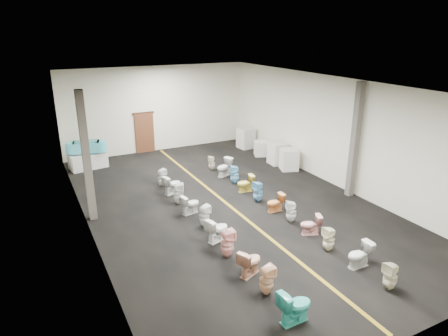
{
  "coord_description": "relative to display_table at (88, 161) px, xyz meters",
  "views": [
    {
      "loc": [
        -6.4,
        -12.35,
        6.32
      ],
      "look_at": [
        0.4,
        1.0,
        1.06
      ],
      "focal_mm": 32.0,
      "sensor_mm": 36.0,
      "label": 1
    }
  ],
  "objects": [
    {
      "name": "toilet_left_5",
      "position": [
        2.48,
        -7.92,
        0.01
      ],
      "size": [
        0.41,
        0.4,
        0.77
      ],
      "primitive_type": "imported",
      "rotation": [
        0.0,
        0.0,
        1.75
      ],
      "color": "white",
      "rests_on": "floor"
    },
    {
      "name": "toilet_left_1",
      "position": [
        2.36,
        -11.92,
        0.03
      ],
      "size": [
        0.38,
        0.37,
        0.79
      ],
      "primitive_type": "imported",
      "rotation": [
        0.0,
        0.0,
        1.62
      ],
      "color": "#ECB78D",
      "rests_on": "floor"
    },
    {
      "name": "appliance_crate_d",
      "position": [
        8.39,
        -0.43,
        0.19
      ],
      "size": [
        0.85,
        0.85,
        1.12
      ],
      "primitive_type": "cube",
      "rotation": [
        0.0,
        0.0,
        0.09
      ],
      "color": "beige",
      "rests_on": "floor"
    },
    {
      "name": "toilet_right_5",
      "position": [
        5.25,
        -8.02,
        -0.03
      ],
      "size": [
        0.67,
        0.39,
        0.67
      ],
      "primitive_type": "imported",
      "rotation": [
        0.0,
        0.0,
        -1.59
      ],
      "color": "#E38C46",
      "rests_on": "floor"
    },
    {
      "name": "toilet_left_3",
      "position": [
        2.29,
        -9.94,
        0.06
      ],
      "size": [
        0.41,
        0.4,
        0.86
      ],
      "primitive_type": "imported",
      "rotation": [
        0.0,
        0.0,
        1.54
      ],
      "color": "#F3B0A9",
      "rests_on": "floor"
    },
    {
      "name": "toilet_left_7",
      "position": [
        2.36,
        -5.8,
        0.05
      ],
      "size": [
        0.48,
        0.47,
        0.83
      ],
      "primitive_type": "imported",
      "rotation": [
        0.0,
        0.0,
        1.27
      ],
      "color": "white",
      "rests_on": "floor"
    },
    {
      "name": "floor",
      "position": [
        3.99,
        -6.61,
        -0.37
      ],
      "size": [
        16.0,
        16.0,
        0.0
      ],
      "primitive_type": "plane",
      "color": "black",
      "rests_on": "ground"
    },
    {
      "name": "column_right",
      "position": [
        8.74,
        -8.11,
        1.88
      ],
      "size": [
        0.25,
        0.25,
        4.5
      ],
      "primitive_type": "cube",
      "color": "#59544C",
      "rests_on": "floor"
    },
    {
      "name": "toilet_right_2",
      "position": [
        5.14,
        -11.02,
        0.02
      ],
      "size": [
        0.36,
        0.35,
        0.77
      ],
      "primitive_type": "imported",
      "rotation": [
        0.0,
        0.0,
        -1.59
      ],
      "color": "#EFE7C2",
      "rests_on": "floor"
    },
    {
      "name": "toilet_right_0",
      "position": [
        5.25,
        -13.2,
        0.02
      ],
      "size": [
        0.37,
        0.36,
        0.78
      ],
      "primitive_type": "imported",
      "rotation": [
        0.0,
        0.0,
        -1.53
      ],
      "color": "beige",
      "rests_on": "floor"
    },
    {
      "name": "toilet_right_6",
      "position": [
        5.14,
        -7.01,
        0.04
      ],
      "size": [
        0.41,
        0.41,
        0.83
      ],
      "primitive_type": "imported",
      "rotation": [
        0.0,
        0.0,
        -1.48
      ],
      "color": "#6AADD8",
      "rests_on": "floor"
    },
    {
      "name": "toilet_left_4",
      "position": [
        2.44,
        -8.97,
        0.02
      ],
      "size": [
        0.86,
        0.64,
        0.78
      ],
      "primitive_type": "imported",
      "rotation": [
        0.0,
        0.0,
        1.86
      ],
      "color": "white",
      "rests_on": "floor"
    },
    {
      "name": "toilet_right_7",
      "position": [
        5.22,
        -5.91,
        -0.02
      ],
      "size": [
        0.73,
        0.47,
        0.7
      ],
      "primitive_type": "imported",
      "rotation": [
        0.0,
        0.0,
        -1.68
      ],
      "color": "#E1CA50",
      "rests_on": "floor"
    },
    {
      "name": "toilet_right_1",
      "position": [
        5.32,
        -12.08,
        -0.0
      ],
      "size": [
        0.74,
        0.43,
        0.74
      ],
      "primitive_type": "imported",
      "rotation": [
        0.0,
        0.0,
        -1.6
      ],
      "color": "silver",
      "rests_on": "floor"
    },
    {
      "name": "back_door",
      "position": [
        3.19,
        1.33,
        0.68
      ],
      "size": [
        1.0,
        0.1,
        2.1
      ],
      "primitive_type": "cube",
      "color": "#562D19",
      "rests_on": "floor"
    },
    {
      "name": "appliance_crate_b",
      "position": [
        8.39,
        -3.54,
        0.16
      ],
      "size": [
        0.82,
        0.82,
        1.06
      ],
      "primitive_type": "cube",
      "rotation": [
        0.0,
        0.0,
        -0.07
      ],
      "color": "silver",
      "rests_on": "floor"
    },
    {
      "name": "toilet_left_0",
      "position": [
        2.39,
        -13.05,
        0.04
      ],
      "size": [
        0.83,
        0.49,
        0.83
      ],
      "primitive_type": "imported",
      "rotation": [
        0.0,
        0.0,
        1.61
      ],
      "color": "#34B6A7",
      "rests_on": "floor"
    },
    {
      "name": "wall_left",
      "position": [
        -1.01,
        -6.61,
        1.88
      ],
      "size": [
        0.0,
        16.0,
        16.0
      ],
      "primitive_type": "plane",
      "rotation": [
        1.57,
        0.0,
        1.57
      ],
      "color": "beige",
      "rests_on": "ground"
    },
    {
      "name": "appliance_crate_a",
      "position": [
        8.39,
        -4.49,
        0.13
      ],
      "size": [
        0.98,
        0.98,
        0.99
      ],
      "primitive_type": "cube",
      "rotation": [
        0.0,
        0.0,
        -0.34
      ],
      "color": "silver",
      "rests_on": "floor"
    },
    {
      "name": "aisle_stripe",
      "position": [
        3.99,
        -6.61,
        -0.37
      ],
      "size": [
        0.12,
        15.6,
        0.01
      ],
      "primitive_type": "cube",
      "color": "olive",
      "rests_on": "floor"
    },
    {
      "name": "appliance_crate_c",
      "position": [
        8.39,
        -2.04,
        0.01
      ],
      "size": [
        0.88,
        0.88,
        0.76
      ],
      "primitive_type": "cube",
      "rotation": [
        0.0,
        0.0,
        -0.4
      ],
      "color": "white",
      "rests_on": "floor"
    },
    {
      "name": "ceiling",
      "position": [
        3.99,
        -6.61,
        4.13
      ],
      "size": [
        16.0,
        16.0,
        0.0
      ],
      "primitive_type": "plane",
      "rotation": [
        3.14,
        0.0,
        0.0
      ],
      "color": "black",
      "rests_on": "ground"
    },
    {
      "name": "display_table",
      "position": [
        0.0,
        0.0,
        0.0
      ],
      "size": [
        1.79,
        1.11,
        0.74
      ],
      "primitive_type": "cube",
      "rotation": [
        0.0,
        0.0,
        0.18
      ],
      "color": "silver",
      "rests_on": "floor"
    },
    {
      "name": "toilet_left_9",
      "position": [
        2.38,
        -3.79,
        0.01
      ],
      "size": [
        0.43,
        0.42,
        0.76
      ],
      "primitive_type": "imported",
      "rotation": [
        0.0,
        0.0,
        1.85
      ],
      "color": "silver",
      "rests_on": "floor"
    },
    {
      "name": "toilet_left_2",
      "position": [
        2.42,
        -11.01,
        0.01
      ],
      "size": [
        0.86,
        0.7,
        0.77
      ],
      "primitive_type": "imported",
      "rotation": [
        0.0,
        0.0,
        1.99
      ],
      "color": "tan",
      "rests_on": "floor"
    },
    {
      "name": "toilet_right_3",
      "position": [
        5.3,
        -9.97,
        -0.03
      ],
      "size": [
        0.75,
        0.59,
        0.68
      ],
      "primitive_type": "imported",
      "rotation": [
        0.0,
        0.0,
        -1.93
      ],
      "color": "#E19C96",
      "rests_on": "floor"
    },
    {
      "name": "wall_front",
      "position": [
        3.99,
        -14.61,
        1.88
      ],
      "size": [
        10.0,
        0.0,
        10.0
      ],
      "primitive_type": "plane",
      "rotation": [
        -1.57,
        0.0,
        0.0
      ],
      "color": "beige",
      "rests_on": "ground"
    },
    {
      "name": "toilet_left_6",
      "position": [
        2.43,
        -6.77,
        -0.01
      ],
      "size": [
        0.77,
        0.54,
        0.72
      ],
      "primitive_type": "imported",
      "rotation": [
        0.0,
        0.0,
        1.79
      ],
      "color": "silver",
      "rests_on": "floor"
    },
    {
      "name": "toilet_right_9",
      "position": [
        5.29,
        -3.87,
        0.03
      ],
      "size": [
        0.9,
        0.72,
        0.81
      ],
      "primitive_type": "imported",
      "rotation": [
        0.0,
        0.0,
        -1.18
      ],
      "color": "silver",
      "rests_on": "floor"
    },
    {
      "name": "toilet_right_8",
      "position": [
        5.25,
        -4.94,
        0.04
      ],
      "size": [
        0.45,
        0.45,
        0.82
      ],
      "primitive_type": "imported",
      "rotation": [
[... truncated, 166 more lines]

